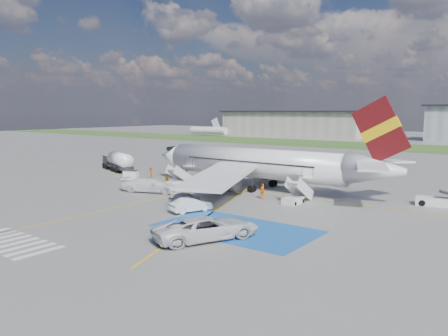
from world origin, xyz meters
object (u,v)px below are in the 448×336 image
Objects in this scene: belt_loader at (443,202)px; van_white_a at (207,224)px; fuel_tanker at (118,163)px; gpu_cart at (131,176)px; van_white_b at (151,183)px; car_silver_b at (191,205)px; airliner at (263,164)px; car_silver_a at (185,198)px.

belt_loader is 27.97m from van_white_a.
fuel_tanker is 12.53m from gpu_cart.
gpu_cart is 0.38× the size of van_white_b.
belt_loader is at bearing -84.11° from van_white_b.
car_silver_b is (19.94, -9.41, -0.02)m from gpu_cart.
fuel_tanker is at bearing -5.44° from van_white_a.
car_silver_b is 12.39m from van_white_b.
van_white_b is at bearing -134.68° from airliner.
fuel_tanker is at bearing -7.95° from car_silver_b.
van_white_b is (-18.74, 11.71, -0.06)m from van_white_a.
fuel_tanker is 2.45× the size of car_silver_a.
fuel_tanker reaches higher than gpu_cart.
van_white_a is 1.10× the size of van_white_b.
fuel_tanker reaches higher than belt_loader.
fuel_tanker is 22.17m from van_white_b.
gpu_cart is 0.52× the size of car_silver_b.
gpu_cart is (-18.92, -6.11, -2.64)m from airliner.
van_white_a is at bearing -129.08° from belt_loader.
airliner is at bearing -61.68° from van_white_b.
fuel_tanker is 1.61× the size of van_white_b.
belt_loader is at bearing -136.94° from car_silver_a.
airliner reaches higher than van_white_b.
fuel_tanker is at bearing -17.07° from car_silver_a.
airliner is at bearing -66.96° from car_silver_b.
fuel_tanker is 44.25m from van_white_a.
car_silver_b reaches higher than car_silver_a.
airliner is 3.79× the size of fuel_tanker.
belt_loader reaches higher than car_silver_a.
car_silver_a is at bearing -124.88° from van_white_b.
belt_loader is 28.05m from car_silver_a.
car_silver_b is (30.71, -15.79, -0.63)m from fuel_tanker.
gpu_cart is 0.35× the size of van_white_a.
car_silver_a is 13.86m from van_white_a.
belt_loader is 34.05m from van_white_b.
airliner reaches higher than car_silver_b.
fuel_tanker reaches higher than car_silver_a.
belt_loader is 1.36× the size of car_silver_b.
car_silver_a is 8.69m from van_white_b.
airliner is 21.54m from belt_loader.
airliner is at bearing -90.08° from car_silver_a.
gpu_cart is (10.77, -6.39, -0.61)m from fuel_tanker.
airliner is 9.28× the size of car_silver_a.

